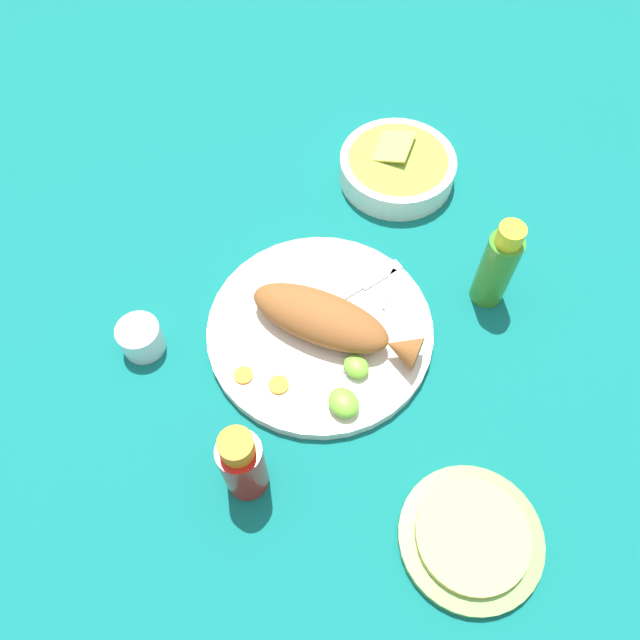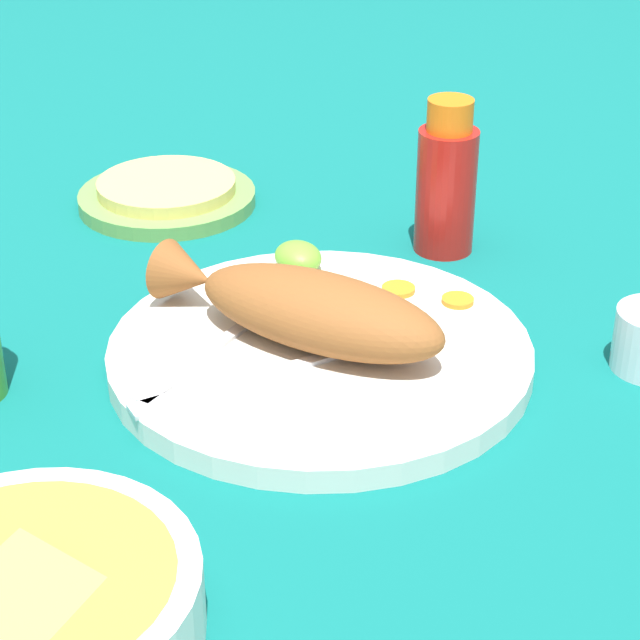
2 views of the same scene
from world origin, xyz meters
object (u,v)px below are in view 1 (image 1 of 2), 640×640
(hot_sauce_bottle_green, at_px, (497,266))
(tortilla_plate, at_px, (470,538))
(hot_sauce_bottle_red, at_px, (243,464))
(guacamole_bowl, at_px, (397,167))
(fried_fish, at_px, (329,321))
(fork_far, at_px, (377,312))
(main_plate, at_px, (320,330))
(fork_near, at_px, (356,289))
(salt_cup, at_px, (141,339))

(hot_sauce_bottle_green, height_order, tortilla_plate, hot_sauce_bottle_green)
(hot_sauce_bottle_red, height_order, guacamole_bowl, hot_sauce_bottle_red)
(fried_fish, height_order, tortilla_plate, fried_fish)
(fork_far, bearing_deg, main_plate, 132.23)
(fried_fish, relative_size, fork_far, 1.41)
(tortilla_plate, bearing_deg, hot_sauce_bottle_red, 38.86)
(fork_far, xyz_separation_m, hot_sauce_bottle_green, (-0.06, -0.16, 0.05))
(main_plate, distance_m, fork_far, 0.08)
(main_plate, xyz_separation_m, guacamole_bowl, (0.17, -0.28, 0.02))
(tortilla_plate, bearing_deg, fork_near, -16.03)
(main_plate, bearing_deg, fried_fish, -150.24)
(hot_sauce_bottle_green, bearing_deg, salt_cup, 63.75)
(hot_sauce_bottle_red, relative_size, tortilla_plate, 0.81)
(fork_near, bearing_deg, tortilla_plate, -104.56)
(fork_near, xyz_separation_m, salt_cup, (0.11, 0.29, 0.00))
(guacamole_bowl, bearing_deg, fried_fish, 123.18)
(guacamole_bowl, bearing_deg, salt_cup, 94.24)
(salt_cup, bearing_deg, fried_fish, -122.92)
(guacamole_bowl, height_order, tortilla_plate, guacamole_bowl)
(fork_far, bearing_deg, salt_cup, 123.78)
(guacamole_bowl, xyz_separation_m, tortilla_plate, (-0.50, 0.30, -0.02))
(hot_sauce_bottle_red, xyz_separation_m, guacamole_bowl, (0.28, -0.47, -0.04))
(main_plate, distance_m, guacamole_bowl, 0.32)
(main_plate, xyz_separation_m, fork_far, (-0.03, -0.08, 0.01))
(fried_fish, xyz_separation_m, tortilla_plate, (-0.32, 0.03, -0.04))
(salt_cup, bearing_deg, guacamole_bowl, -85.76)
(main_plate, height_order, fork_far, fork_far)
(hot_sauce_bottle_green, xyz_separation_m, tortilla_plate, (-0.24, 0.26, -0.06))
(fork_near, height_order, tortilla_plate, fork_near)
(fork_near, height_order, guacamole_bowl, guacamole_bowl)
(fork_far, distance_m, tortilla_plate, 0.32)
(fried_fish, bearing_deg, hot_sauce_bottle_red, 87.49)
(fried_fish, relative_size, fork_near, 1.30)
(hot_sauce_bottle_red, bearing_deg, fork_near, -63.79)
(tortilla_plate, bearing_deg, salt_cup, 22.19)
(fork_far, distance_m, hot_sauce_bottle_red, 0.29)
(main_plate, xyz_separation_m, salt_cup, (0.13, 0.21, 0.01))
(hot_sauce_bottle_green, height_order, guacamole_bowl, hot_sauce_bottle_green)
(fried_fish, bearing_deg, salt_cup, 27.33)
(fried_fish, distance_m, salt_cup, 0.26)
(main_plate, relative_size, hot_sauce_bottle_green, 2.06)
(main_plate, distance_m, fork_near, 0.08)
(fried_fish, xyz_separation_m, hot_sauce_bottle_green, (-0.08, -0.23, 0.03))
(main_plate, bearing_deg, fork_far, -110.21)
(main_plate, relative_size, guacamole_bowl, 1.69)
(fork_near, relative_size, fork_far, 1.09)
(fried_fish, bearing_deg, main_plate, -0.00)
(fork_far, relative_size, salt_cup, 2.85)
(main_plate, distance_m, tortilla_plate, 0.33)
(fried_fish, bearing_deg, guacamole_bowl, -86.57)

